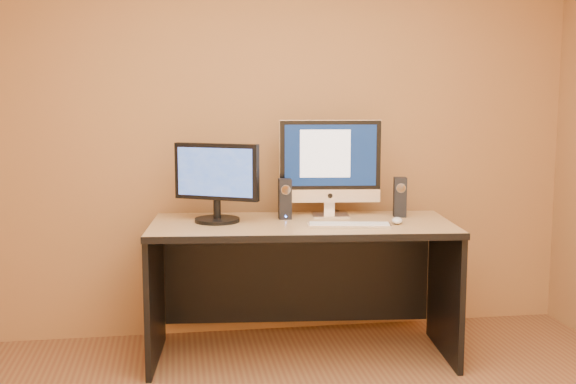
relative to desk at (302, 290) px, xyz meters
name	(u,v)px	position (x,y,z in m)	size (l,w,h in m)	color
walls	(344,169)	(-0.09, -1.45, 0.89)	(4.00, 4.00, 2.60)	olive
desk	(302,290)	(0.00, 0.00, 0.00)	(1.78, 0.78, 0.83)	tan
imac	(331,167)	(0.22, 0.21, 0.72)	(0.64, 0.23, 0.61)	silver
second_monitor	(217,183)	(-0.49, 0.11, 0.65)	(0.54, 0.27, 0.47)	black
speaker_left	(285,199)	(-0.08, 0.15, 0.54)	(0.08, 0.08, 0.25)	black
speaker_right	(400,197)	(0.64, 0.12, 0.54)	(0.08, 0.08, 0.25)	black
keyboard	(349,225)	(0.25, -0.16, 0.42)	(0.48, 0.13, 0.02)	silver
mouse	(397,220)	(0.55, -0.12, 0.43)	(0.06, 0.11, 0.04)	silver
cable_a	(340,213)	(0.30, 0.29, 0.42)	(0.01, 0.01, 0.25)	black
cable_b	(335,213)	(0.26, 0.27, 0.42)	(0.01, 0.01, 0.20)	black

